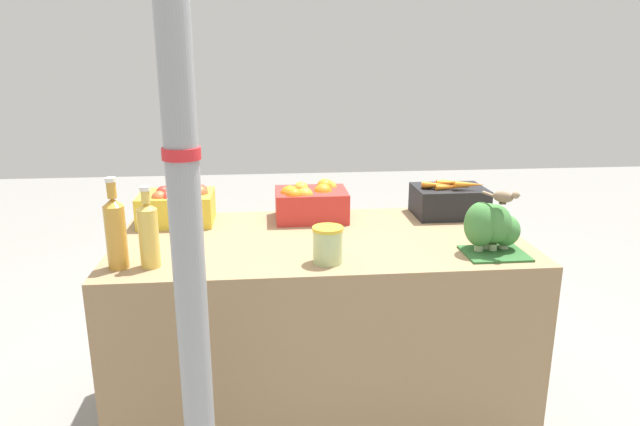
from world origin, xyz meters
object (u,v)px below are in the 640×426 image
sparrow_bird (504,197)px  broccoli_pile (490,226)px  pickle_jar (327,245)px  support_pole (184,197)px  apple_crate (177,205)px  carrot_crate (449,200)px  juice_bottle_golden (149,233)px  orange_crate (311,202)px  juice_bottle_amber (116,231)px

sparrow_bird → broccoli_pile: bearing=158.6°
pickle_jar → sparrow_bird: 0.64m
support_pole → sparrow_bird: 1.13m
support_pole → apple_crate: support_pole is taller
broccoli_pile → sparrow_bird: 0.13m
support_pole → carrot_crate: size_ratio=7.41×
carrot_crate → juice_bottle_golden: bearing=-156.7°
broccoli_pile → support_pole: bearing=-155.0°
orange_crate → sparrow_bird: size_ratio=2.71×
carrot_crate → sparrow_bird: (0.02, -0.52, 0.15)m
support_pole → apple_crate: 1.00m
juice_bottle_amber → juice_bottle_golden: 0.11m
juice_bottle_amber → pickle_jar: (0.71, -0.02, -0.07)m
carrot_crate → sparrow_bird: size_ratio=2.71×
broccoli_pile → juice_bottle_golden: size_ratio=0.79×
orange_crate → juice_bottle_golden: bearing=-138.5°
support_pole → broccoli_pile: size_ratio=10.34×
orange_crate → juice_bottle_amber: bearing=-143.2°
juice_bottle_golden → apple_crate: bearing=88.1°
broccoli_pile → carrot_crate: bearing=89.5°
carrot_crate → juice_bottle_amber: 1.41m
support_pole → pickle_jar: (0.41, 0.42, -0.28)m
carrot_crate → juice_bottle_golden: juice_bottle_golden is taller
juice_bottle_golden → sparrow_bird: 1.23m
apple_crate → broccoli_pile: broccoli_pile is taller
orange_crate → pickle_jar: (0.01, -0.54, -0.01)m
sparrow_bird → pickle_jar: bearing=-140.4°
apple_crate → pickle_jar: apple_crate is taller
juice_bottle_amber → juice_bottle_golden: size_ratio=1.11×
orange_crate → juice_bottle_amber: (-0.69, -0.52, 0.05)m
juice_bottle_amber → orange_crate: bearing=36.8°
support_pole → orange_crate: 1.07m
pickle_jar → broccoli_pile: bearing=5.1°
apple_crate → juice_bottle_golden: (-0.02, -0.52, 0.04)m
juice_bottle_amber → juice_bottle_golden: juice_bottle_amber is taller
juice_bottle_golden → pickle_jar: bearing=-1.7°
apple_crate → sparrow_bird: sparrow_bird is taller
sparrow_bird → juice_bottle_golden: bearing=-141.7°
support_pole → pickle_jar: size_ratio=17.73×
apple_crate → broccoli_pile: size_ratio=1.39×
juice_bottle_amber → broccoli_pile: bearing=1.6°
juice_bottle_golden → broccoli_pile: bearing=1.7°
support_pole → orange_crate: support_pole is taller
broccoli_pile → pickle_jar: bearing=-174.9°
support_pole → orange_crate: (0.40, 0.95, -0.27)m
support_pole → carrot_crate: bearing=43.2°
carrot_crate → pickle_jar: bearing=-138.4°
pickle_jar → sparrow_bird: size_ratio=1.13×
apple_crate → sparrow_bird: 1.32m
orange_crate → broccoli_pile: size_ratio=1.39×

